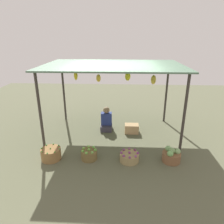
% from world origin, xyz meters
% --- Properties ---
extents(ground_plane, '(14.00, 14.00, 0.00)m').
position_xyz_m(ground_plane, '(0.00, 0.00, 0.00)').
color(ground_plane, '#5B5D45').
extents(market_stall_structure, '(3.91, 2.50, 2.17)m').
position_xyz_m(market_stall_structure, '(0.01, 0.01, 2.03)').
color(market_stall_structure, '#38332D').
rests_on(market_stall_structure, ground).
extents(vendor_person, '(0.36, 0.44, 0.78)m').
position_xyz_m(vendor_person, '(-0.23, 0.30, 0.30)').
color(vendor_person, '#3B3846').
rests_on(vendor_person, ground).
extents(basket_green_chilies, '(0.49, 0.49, 0.32)m').
position_xyz_m(basket_green_chilies, '(-1.49, -1.50, 0.14)').
color(basket_green_chilies, olive).
rests_on(basket_green_chilies, ground).
extents(basket_green_apples, '(0.40, 0.40, 0.30)m').
position_xyz_m(basket_green_apples, '(-0.53, -1.45, 0.13)').
color(basket_green_apples, brown).
rests_on(basket_green_apples, ground).
extents(basket_purple_onions, '(0.48, 0.48, 0.26)m').
position_xyz_m(basket_purple_onions, '(0.48, -1.49, 0.11)').
color(basket_purple_onions, '#998757').
rests_on(basket_purple_onions, ground).
extents(basket_cabbages, '(0.45, 0.45, 0.38)m').
position_xyz_m(basket_cabbages, '(1.51, -1.45, 0.16)').
color(basket_cabbages, brown).
rests_on(basket_cabbages, ground).
extents(wooden_crate_near_vendor, '(0.43, 0.29, 0.28)m').
position_xyz_m(wooden_crate_near_vendor, '(0.59, 0.10, 0.14)').
color(wooden_crate_near_vendor, tan).
rests_on(wooden_crate_near_vendor, ground).
extents(wooden_crate_stacked_rear, '(0.32, 0.35, 0.23)m').
position_xyz_m(wooden_crate_stacked_rear, '(0.63, 0.19, 0.11)').
color(wooden_crate_stacked_rear, '#A37C4E').
rests_on(wooden_crate_stacked_rear, ground).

